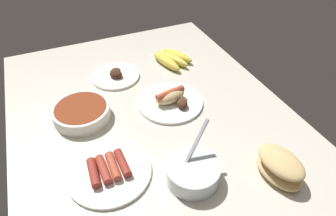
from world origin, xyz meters
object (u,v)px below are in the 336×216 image
at_px(bowl_coleslaw, 193,171).
at_px(plate_sausages, 109,171).
at_px(plate_grilled_meat, 115,75).
at_px(banana_bunch, 172,59).
at_px(bowl_chili, 81,112).
at_px(plate_hotdog_assembled, 171,100).
at_px(bread_stack, 280,166).

relative_size(bowl_coleslaw, plate_sausages, 0.64).
xyz_separation_m(plate_grilled_meat, banana_bunch, (0.01, -0.25, 0.01)).
xyz_separation_m(plate_sausages, bowl_chili, (0.26, 0.02, 0.01)).
distance_m(plate_grilled_meat, plate_sausages, 0.46).
relative_size(plate_hotdog_assembled, bread_stack, 1.49).
distance_m(bowl_coleslaw, bowl_chili, 0.42).
height_order(plate_grilled_meat, banana_bunch, banana_bunch).
relative_size(plate_grilled_meat, banana_bunch, 1.01).
bearing_deg(plate_grilled_meat, bread_stack, -156.52).
height_order(plate_hotdog_assembled, banana_bunch, plate_hotdog_assembled).
distance_m(plate_sausages, banana_bunch, 0.60).
bearing_deg(bowl_coleslaw, plate_sausages, 62.03).
distance_m(plate_hotdog_assembled, bread_stack, 0.42).
height_order(plate_sausages, bread_stack, bread_stack).
xyz_separation_m(plate_hotdog_assembled, bread_stack, (-0.39, -0.14, 0.02)).
height_order(bowl_coleslaw, bowl_chili, bowl_coleslaw).
bearing_deg(bread_stack, bowl_chili, 44.66).
relative_size(bowl_coleslaw, bowl_chili, 0.80).
bearing_deg(plate_hotdog_assembled, plate_sausages, 126.98).
height_order(plate_sausages, banana_bunch, banana_bunch).
bearing_deg(plate_sausages, bread_stack, -114.25).
distance_m(plate_hotdog_assembled, plate_sausages, 0.34).
bearing_deg(plate_sausages, banana_bunch, -40.55).
xyz_separation_m(bowl_coleslaw, plate_hotdog_assembled, (0.31, -0.08, -0.01)).
height_order(bowl_coleslaw, banana_bunch, bowl_coleslaw).
distance_m(bowl_coleslaw, banana_bunch, 0.59).
bearing_deg(bread_stack, bowl_coleslaw, 69.40).
distance_m(bowl_coleslaw, plate_hotdog_assembled, 0.32).
xyz_separation_m(plate_sausages, bread_stack, (-0.19, -0.42, 0.03)).
distance_m(plate_hotdog_assembled, banana_bunch, 0.27).
bearing_deg(plate_sausages, bowl_chili, 4.82).
xyz_separation_m(plate_grilled_meat, bread_stack, (-0.63, -0.27, 0.03)).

